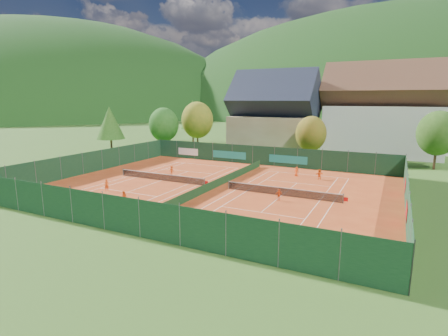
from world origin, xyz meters
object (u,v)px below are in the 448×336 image
chalet (274,118)px  player_left_near (107,185)px  player_left_far (172,170)px  player_left_mid (124,197)px  player_right_far_b (319,174)px  hotel_block_a (383,115)px  player_right_near (279,195)px  ball_hopper (288,234)px  player_right_far_a (296,172)px

chalet → player_left_near: bearing=-101.4°
player_left_near → player_left_far: (1.72, 10.37, -0.03)m
player_left_mid → player_right_far_b: (15.44, 19.43, 0.04)m
player_left_near → player_left_mid: (5.11, -2.83, -0.04)m
hotel_block_a → player_right_near: hotel_block_a is taller
chalet → player_left_far: 27.87m
ball_hopper → player_right_near: player_right_near is taller
player_right_far_a → chalet: bearing=-51.1°
ball_hopper → player_right_far_a: size_ratio=0.61×
player_left_far → player_right_near: 17.85m
ball_hopper → player_left_mid: player_left_mid is taller
hotel_block_a → player_right_far_b: (-5.93, -26.38, -6.70)m
player_left_near → player_right_far_a: bearing=9.8°
player_right_far_a → player_right_far_b: 3.25m
ball_hopper → player_left_mid: bearing=173.8°
player_left_far → player_right_far_b: bearing=-162.8°
hotel_block_a → player_left_mid: size_ratio=16.97×
chalet → player_right_far_a: chalet is taller
player_left_near → player_right_far_b: bearing=3.9°
chalet → player_left_far: (-5.75, -26.61, -5.98)m
player_left_far → chalet: bearing=-103.3°
player_left_far → player_right_far_b: (18.82, 6.23, 0.03)m
ball_hopper → player_left_far: player_left_far is taller
player_left_mid → player_left_far: player_left_far is taller
player_right_near → player_right_far_b: 11.67m
hotel_block_a → player_right_far_a: hotel_block_a is taller
hotel_block_a → player_right_far_b: hotel_block_a is taller
player_left_mid → player_left_near: bearing=163.7°
player_left_mid → player_right_far_b: bearing=64.2°
ball_hopper → player_left_near: size_ratio=0.59×
chalet → hotel_block_a: hotel_block_a is taller
hotel_block_a → player_right_far_a: size_ratio=16.60×
chalet → player_right_far_a: (9.88, -19.75, -5.97)m
player_left_near → player_left_far: size_ratio=1.05×
player_left_far → player_right_far_a: player_right_far_a is taller
ball_hopper → player_right_near: bearing=111.3°
hotel_block_a → player_left_far: hotel_block_a is taller
player_right_near → player_right_far_b: (1.78, 11.54, 0.07)m
chalet → hotel_block_a: 19.94m
hotel_block_a → ball_hopper: bearing=-94.7°
hotel_block_a → ball_hopper: (-3.88, -47.72, -6.83)m
hotel_block_a → player_left_mid: (-21.37, -45.81, -6.75)m
player_left_mid → chalet: bearing=99.3°
chalet → hotel_block_a: size_ratio=0.75×
player_right_near → player_right_far_a: player_right_far_a is taller
player_right_far_a → player_left_mid: bearing=70.9°
player_right_near → player_left_near: bearing=172.3°
player_left_near → player_left_far: player_left_near is taller
hotel_block_a → player_right_near: bearing=-101.5°
hotel_block_a → player_left_far: size_ratio=16.65×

